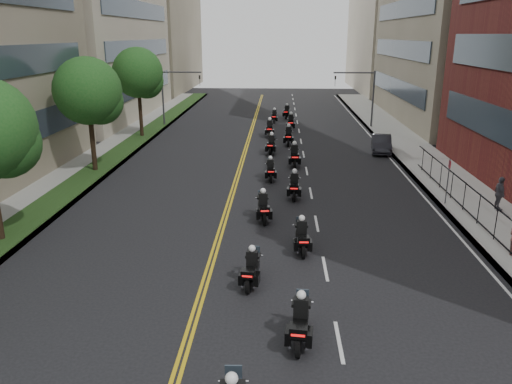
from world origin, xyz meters
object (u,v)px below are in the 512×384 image
Objects in this scene: motorcycle_12 at (274,117)px; motorcycle_6 at (270,171)px; motorcycle_1 at (300,323)px; motorcycle_9 at (288,137)px; motorcycle_8 at (271,145)px; motorcycle_3 at (302,238)px; motorcycle_11 at (291,123)px; parked_sedan at (381,144)px; motorcycle_10 at (270,129)px; motorcycle_13 at (287,112)px; motorcycle_5 at (294,187)px; motorcycle_4 at (263,208)px; motorcycle_7 at (294,157)px; motorcycle_2 at (251,270)px; pedestrian_c at (500,194)px.

motorcycle_6 is at bearing -87.53° from motorcycle_12.
motorcycle_1 is 0.93× the size of motorcycle_9.
motorcycle_8 reaches higher than motorcycle_12.
motorcycle_9 is at bearing 87.40° from motorcycle_3.
motorcycle_11 is (1.72, 10.19, 0.04)m from motorcycle_8.
motorcycle_12 is at bearing 131.05° from parked_sedan.
motorcycle_11 is (0.40, 35.37, 0.04)m from motorcycle_1.
motorcycle_10 is at bearing -90.11° from motorcycle_12.
motorcycle_11 reaches higher than motorcycle_3.
motorcycle_13 is at bearing 81.47° from motorcycle_10.
motorcycle_5 is 0.96× the size of motorcycle_10.
motorcycle_8 is (-1.32, 25.19, 0.01)m from motorcycle_1.
motorcycle_4 is 7.35m from motorcycle_6.
motorcycle_7 and motorcycle_9 have the same top height.
parked_sedan is at bearing 12.05° from motorcycle_8.
motorcycle_9 is at bearing -90.47° from motorcycle_11.
parked_sedan is (8.87, 15.76, 0.03)m from motorcycle_4.
motorcycle_4 is (-1.78, 3.70, 0.02)m from motorcycle_3.
motorcycle_4 is 25.05m from motorcycle_11.
motorcycle_9 is 1.01× the size of motorcycle_11.
motorcycle_6 is 0.94× the size of motorcycle_13.
motorcycle_9 reaches higher than motorcycle_8.
motorcycle_2 is 6.81m from motorcycle_4.
motorcycle_8 is at bearing 100.01° from motorcycle_5.
motorcycle_10 is 1.06× the size of motorcycle_13.
motorcycle_5 reaches higher than motorcycle_6.
motorcycle_10 is at bearing 91.08° from motorcycle_3.
motorcycle_9 is 11.12m from motorcycle_12.
motorcycle_3 is 21.74m from motorcycle_9.
motorcycle_10 is (-1.78, 17.84, 0.03)m from motorcycle_5.
motorcycle_6 is at bearing -85.84° from motorcycle_13.
motorcycle_12 is at bearing -105.82° from motorcycle_13.
motorcycle_2 is 0.85× the size of motorcycle_7.
pedestrian_c is (10.50, 5.41, 0.41)m from motorcycle_3.
motorcycle_11 is at bearing 80.98° from motorcycle_6.
motorcycle_7 reaches higher than motorcycle_2.
motorcycle_7 is 14.10m from motorcycle_11.
motorcycle_13 is 1.25× the size of pedestrian_c.
pedestrian_c is at bearing -63.61° from motorcycle_11.
motorcycle_2 is 15.13m from pedestrian_c.
parked_sedan is (9.08, 22.57, 0.07)m from motorcycle_2.
motorcycle_5 is (-0.13, 7.41, 0.03)m from motorcycle_3.
motorcycle_1 is at bearing -88.37° from motorcycle_11.
motorcycle_4 is 1.25× the size of pedestrian_c.
motorcycle_1 is at bearing -88.85° from motorcycle_4.
motorcycle_11 reaches higher than motorcycle_6.
motorcycle_2 is 0.85× the size of motorcycle_9.
motorcycle_1 is 1.04× the size of motorcycle_3.
motorcycle_8 is at bearing -87.20° from motorcycle_10.
motorcycle_3 is at bearing -79.28° from motorcycle_8.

